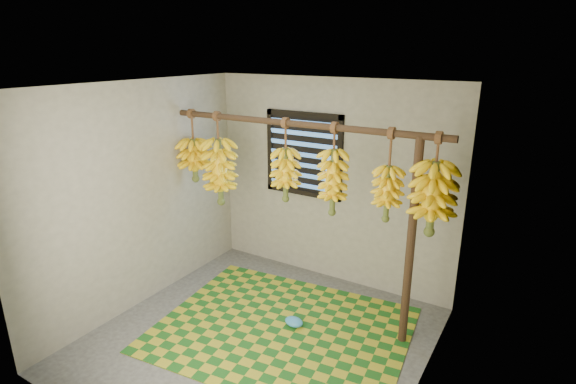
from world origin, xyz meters
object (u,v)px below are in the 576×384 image
Objects in this scene: banana_bunch_f at (387,193)px; plastic_bag at (294,322)px; banana_bunch_c at (286,175)px; banana_bunch_e at (433,198)px; banana_bunch_b at (220,172)px; support_post at (410,246)px; banana_bunch_a at (194,160)px; banana_bunch_d at (333,182)px; woven_mat at (282,329)px.

plastic_bag is at bearing -155.70° from banana_bunch_f.
banana_bunch_c is 0.95× the size of banana_bunch_e.
banana_bunch_f is at bearing 0.00° from banana_bunch_b.
banana_bunch_a is (-2.55, 0.00, 0.47)m from support_post.
banana_bunch_b is at bearing -180.00° from banana_bunch_d.
plastic_bag is at bearing -161.19° from support_post.
banana_bunch_e is (1.47, -0.00, 0.00)m from banana_bunch_c.
banana_bunch_c and banana_bunch_f have the same top height.
banana_bunch_c reaches higher than plastic_bag.
banana_bunch_c is at bearing 180.00° from banana_bunch_d.
banana_bunch_f is at bearing -0.00° from banana_bunch_a.
plastic_bag is 1.80m from banana_bunch_b.
support_post is 2.59m from banana_bunch_a.
banana_bunch_f is at bearing 180.00° from banana_bunch_e.
support_post is 1.43m from plastic_bag.
banana_bunch_e reaches higher than woven_mat.
banana_bunch_b is 1.40m from banana_bunch_d.
banana_bunch_a and banana_bunch_b have the same top height.
banana_bunch_a is 2.70m from banana_bunch_e.
woven_mat is at bearing -122.94° from banana_bunch_d.
support_post is at bearing 0.00° from banana_bunch_a.
banana_bunch_b is at bearing 157.41° from woven_mat.
banana_bunch_f is (0.84, 0.46, 1.45)m from woven_mat.
banana_bunch_c is at bearing 131.72° from plastic_bag.
banana_bunch_e is at bearing 20.29° from woven_mat.
banana_bunch_b is at bearing 180.00° from banana_bunch_e.
support_post is at bearing 0.00° from banana_bunch_f.
banana_bunch_c is 0.99× the size of banana_bunch_f.
banana_bunch_b is at bearing -0.00° from banana_bunch_a.
banana_bunch_e is (1.16, 0.34, 1.42)m from plastic_bag.
banana_bunch_c and banana_bunch_d have the same top height.
banana_bunch_f is at bearing -180.00° from support_post.
banana_bunch_f is at bearing -0.00° from banana_bunch_c.
banana_bunch_e is at bearing -0.00° from banana_bunch_d.
banana_bunch_d is 1.05× the size of banana_bunch_f.
banana_bunch_b is (-2.18, -0.00, 0.38)m from support_post.
plastic_bag is at bearing -163.48° from banana_bunch_e.
banana_bunch_a is (-1.54, 0.34, 1.42)m from plastic_bag.
banana_bunch_f reaches higher than woven_mat.
banana_bunch_e is at bearing 0.00° from banana_bunch_f.
woven_mat is 2.32× the size of banana_bunch_b.
support_post is 0.52m from banana_bunch_f.
woven_mat is 2.93× the size of banana_bunch_a.
banana_bunch_b and banana_bunch_e have the same top height.
banana_bunch_a is at bearing 180.00° from banana_bunch_e.
banana_bunch_d reaches higher than woven_mat.
woven_mat is 0.14m from plastic_bag.
woven_mat is 2.12m from banana_bunch_a.
plastic_bag is 0.20× the size of banana_bunch_b.
banana_bunch_b is 0.87m from banana_bunch_c.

